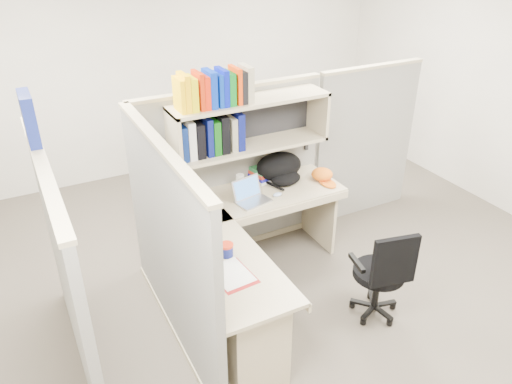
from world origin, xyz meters
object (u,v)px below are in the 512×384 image
snack_canister (227,250)px  desk (250,292)px  laptop (253,192)px  backpack (282,169)px  task_chair (379,287)px

snack_canister → desk: bearing=-46.5°
laptop → backpack: bearing=17.8°
laptop → task_chair: bearing=-69.8°
snack_canister → task_chair: (1.14, -0.40, -0.48)m
snack_canister → task_chair: bearing=-19.3°
desk → laptop: laptop is taller
desk → task_chair: (1.02, -0.27, -0.13)m
desk → task_chair: size_ratio=2.02×
task_chair → backpack: bearing=99.0°
desk → laptop: 0.92m
snack_canister → laptop: bearing=49.0°
laptop → task_chair: laptop is taller
backpack → laptop: bearing=-150.9°
desk → laptop: bearing=61.1°
backpack → task_chair: 1.37m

